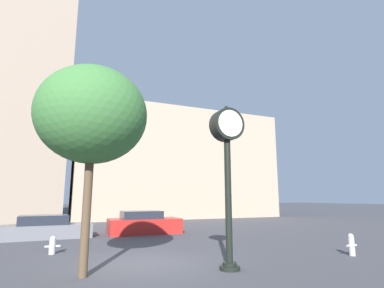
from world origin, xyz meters
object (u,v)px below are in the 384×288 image
fire_hydrant_near (53,245)px  street_clock (227,150)px  fire_hydrant_far (351,244)px  car_grey (47,228)px  car_red (144,224)px  bare_tree (92,116)px

fire_hydrant_near → street_clock: bearing=-44.7°
fire_hydrant_far → car_grey: bearing=137.1°
fire_hydrant_near → fire_hydrant_far: (10.15, -4.68, 0.07)m
street_clock → fire_hydrant_far: (5.27, 0.15, -3.16)m
car_red → fire_hydrant_far: (5.31, -9.86, -0.17)m
bare_tree → car_grey: bearing=97.9°
car_red → fire_hydrant_far: car_red is taller
street_clock → car_red: (-0.05, 10.01, -3.00)m
car_red → fire_hydrant_near: bearing=-131.9°
fire_hydrant_far → bare_tree: bare_tree is taller
car_grey → fire_hydrant_near: (0.42, -5.15, -0.16)m
car_grey → street_clock: bearing=-63.9°
fire_hydrant_near → bare_tree: size_ratio=0.11×
street_clock → car_red: bearing=90.3°
street_clock → car_grey: size_ratio=1.14×
street_clock → bare_tree: bearing=168.6°
fire_hydrant_far → bare_tree: size_ratio=0.13×
street_clock → car_red: street_clock is taller
bare_tree → fire_hydrant_far: bearing=-4.1°
car_grey → bare_tree: 10.06m
fire_hydrant_near → car_grey: bearing=94.7°
street_clock → fire_hydrant_far: 6.14m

